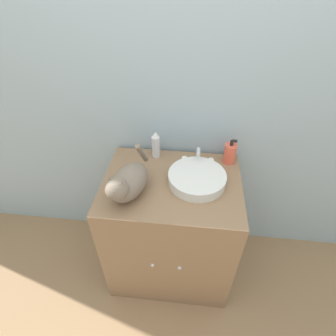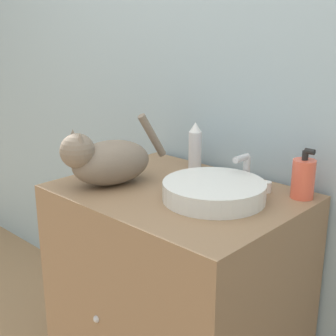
{
  "view_description": "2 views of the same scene",
  "coord_description": "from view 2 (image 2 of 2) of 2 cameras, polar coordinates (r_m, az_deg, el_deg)",
  "views": [
    {
      "loc": [
        0.1,
        -0.78,
        1.86
      ],
      "look_at": [
        -0.02,
        0.29,
        0.96
      ],
      "focal_mm": 28.0,
      "sensor_mm": 36.0,
      "label": 1
    },
    {
      "loc": [
        0.98,
        -0.79,
        1.38
      ],
      "look_at": [
        -0.02,
        0.27,
        0.93
      ],
      "focal_mm": 50.0,
      "sensor_mm": 36.0,
      "label": 2
    }
  ],
  "objects": [
    {
      "name": "wall_back",
      "position": [
        1.74,
        9.11,
        12.71
      ],
      "size": [
        6.0,
        0.05,
        2.5
      ],
      "color": "#9EB7C6",
      "rests_on": "ground_plane"
    },
    {
      "name": "vanity_cabinet",
      "position": [
        1.74,
        1.1,
        -15.99
      ],
      "size": [
        0.79,
        0.61,
        0.85
      ],
      "color": "#8C6B4C",
      "rests_on": "ground_plane"
    },
    {
      "name": "sink_basin",
      "position": [
        1.47,
        5.62,
        -2.8
      ],
      "size": [
        0.32,
        0.32,
        0.06
      ],
      "color": "white",
      "rests_on": "vanity_cabinet"
    },
    {
      "name": "faucet",
      "position": [
        1.6,
        9.4,
        -0.64
      ],
      "size": [
        0.19,
        0.09,
        0.12
      ],
      "color": "silver",
      "rests_on": "vanity_cabinet"
    },
    {
      "name": "cat",
      "position": [
        1.6,
        -7.58,
        0.98
      ],
      "size": [
        0.23,
        0.4,
        0.23
      ],
      "rotation": [
        0.0,
        0.0,
        -1.83
      ],
      "color": "#7A6B5B",
      "rests_on": "vanity_cabinet"
    },
    {
      "name": "soap_bottle",
      "position": [
        1.53,
        16.16,
        -1.2
      ],
      "size": [
        0.07,
        0.07,
        0.16
      ],
      "color": "#EF6047",
      "rests_on": "vanity_cabinet"
    },
    {
      "name": "spray_bottle",
      "position": [
        1.77,
        3.32,
        2.65
      ],
      "size": [
        0.05,
        0.05,
        0.18
      ],
      "color": "silver",
      "rests_on": "vanity_cabinet"
    }
  ]
}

